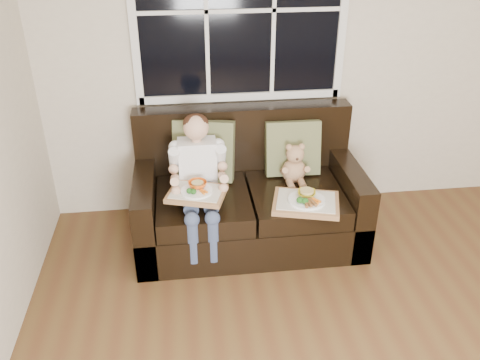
{
  "coord_description": "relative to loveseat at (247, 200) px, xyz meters",
  "views": [
    {
      "loc": [
        -1.17,
        -1.34,
        2.35
      ],
      "look_at": [
        -0.77,
        1.85,
        0.58
      ],
      "focal_mm": 38.0,
      "sensor_mm": 36.0,
      "label": 1
    }
  ],
  "objects": [
    {
      "name": "tray_right",
      "position": [
        0.37,
        -0.36,
        0.17
      ],
      "size": [
        0.54,
        0.46,
        0.11
      ],
      "rotation": [
        0.0,
        0.0,
        -0.27
      ],
      "color": "#AD7F4E",
      "rests_on": "loveseat"
    },
    {
      "name": "window_back",
      "position": [
        0.0,
        0.46,
        1.34
      ],
      "size": [
        1.62,
        0.04,
        1.37
      ],
      "color": "black",
      "rests_on": "room_walls"
    },
    {
      "name": "loveseat",
      "position": [
        0.0,
        0.0,
        0.0
      ],
      "size": [
        1.7,
        0.92,
        0.96
      ],
      "color": "black",
      "rests_on": "ground"
    },
    {
      "name": "pillow_left",
      "position": [
        -0.32,
        0.15,
        0.37
      ],
      "size": [
        0.5,
        0.32,
        0.48
      ],
      "rotation": [
        -0.21,
        0.0,
        -0.25
      ],
      "color": "#676C43",
      "rests_on": "loveseat"
    },
    {
      "name": "child",
      "position": [
        -0.38,
        -0.12,
        0.35
      ],
      "size": [
        0.4,
        0.6,
        0.91
      ],
      "color": "white",
      "rests_on": "loveseat"
    },
    {
      "name": "pillow_right",
      "position": [
        0.37,
        0.15,
        0.35
      ],
      "size": [
        0.43,
        0.2,
        0.44
      ],
      "rotation": [
        -0.21,
        0.0,
        -0.02
      ],
      "color": "#676C43",
      "rests_on": "loveseat"
    },
    {
      "name": "tray_left",
      "position": [
        -0.4,
        -0.29,
        0.27
      ],
      "size": [
        0.46,
        0.4,
        0.09
      ],
      "rotation": [
        0.0,
        0.0,
        -0.31
      ],
      "color": "#AD7F4E",
      "rests_on": "child"
    },
    {
      "name": "teddy_bear",
      "position": [
        0.36,
        0.01,
        0.27
      ],
      "size": [
        0.19,
        0.24,
        0.33
      ],
      "rotation": [
        0.0,
        0.0,
        -0.01
      ],
      "color": "tan",
      "rests_on": "loveseat"
    }
  ]
}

